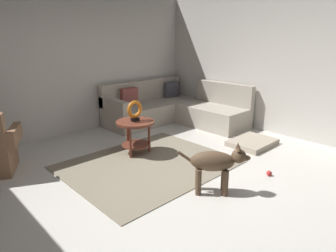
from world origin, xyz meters
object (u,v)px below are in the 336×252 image
at_px(dog, 216,163).
at_px(dog_toy_ball, 269,173).
at_px(sectional_couch, 174,110).
at_px(torus_sculpture, 135,110).
at_px(side_table, 135,129).
at_px(dog_bed_mat, 252,142).

distance_m(dog, dog_toy_ball, 0.98).
height_order(dog, dog_toy_ball, dog).
xyz_separation_m(sectional_couch, dog_toy_ball, (-0.90, -2.73, -0.25)).
relative_size(torus_sculpture, dog, 0.49).
relative_size(sectional_couch, side_table, 3.75).
relative_size(side_table, dog_toy_ball, 8.38).
bearing_deg(torus_sculpture, sectional_couch, 26.55).
height_order(side_table, dog, dog).
distance_m(torus_sculpture, dog, 1.68).
relative_size(side_table, dog, 0.91).
bearing_deg(dog_bed_mat, torus_sculpture, 147.15).
bearing_deg(dog_toy_ball, dog, 164.94).
xyz_separation_m(torus_sculpture, dog, (-0.08, -1.64, -0.33)).
bearing_deg(dog_toy_ball, torus_sculpture, 113.14).
relative_size(dog_bed_mat, dog, 1.21).
distance_m(dog_bed_mat, dog, 1.88).
height_order(sectional_couch, side_table, sectional_couch).
relative_size(sectional_couch, dog, 3.40).
relative_size(sectional_couch, torus_sculpture, 6.90).
height_order(side_table, dog_bed_mat, side_table).
relative_size(side_table, dog_bed_mat, 0.75).
bearing_deg(sectional_couch, torus_sculpture, -153.45).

